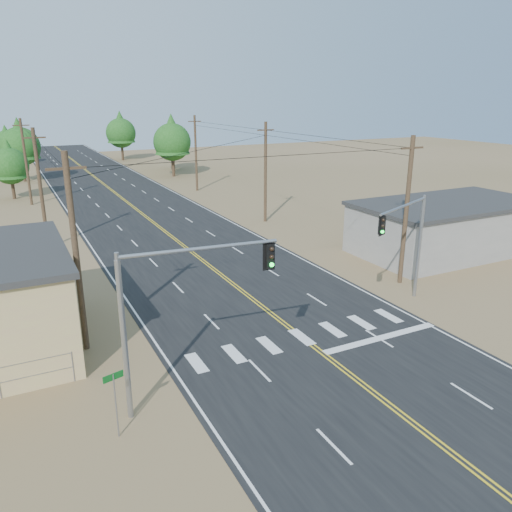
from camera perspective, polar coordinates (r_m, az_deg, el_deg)
ground at (r=21.90m, az=16.93°, el=-17.43°), size 220.00×220.00×0.00m
road at (r=46.10m, az=-9.38°, el=2.02°), size 15.00×200.00×0.02m
building_right at (r=44.14m, az=20.97°, el=3.03°), size 15.00×8.00×4.00m
utility_pole_left_near at (r=25.61m, az=-19.89°, el=0.29°), size 1.80×0.30×10.00m
utility_pole_left_mid at (r=45.09m, az=-23.40°, el=7.10°), size 1.80×0.30×10.00m
utility_pole_left_far at (r=64.88m, az=-24.81°, el=9.78°), size 1.80×0.30×10.00m
utility_pole_right_near at (r=34.75m, az=16.81°, el=5.01°), size 1.80×0.30×10.00m
utility_pole_right_mid at (r=50.84m, az=1.09°, el=9.60°), size 1.80×0.30×10.00m
utility_pole_right_far at (r=69.00m, az=-6.89°, el=11.65°), size 1.80×0.30×10.00m
signal_mast_left at (r=19.71m, az=-9.71°, el=-5.15°), size 6.38×1.02×6.95m
signal_mast_right at (r=31.05m, az=17.14°, el=2.39°), size 5.59×2.64×6.63m
street_sign at (r=19.84m, az=-15.82°, el=-15.02°), size 0.79×0.26×2.72m
tree_left_near at (r=69.67m, az=-26.37°, el=9.57°), size 4.49×4.49×7.48m
tree_left_mid at (r=83.70m, az=-25.39°, el=11.64°), size 5.70×5.70×9.50m
tree_left_far at (r=106.13m, az=-26.63°, el=11.75°), size 4.46×4.46×7.44m
tree_right_near at (r=82.30m, az=-9.59°, el=13.14°), size 5.91×5.91×9.86m
tree_right_mid at (r=90.60m, az=-9.64°, el=12.58°), size 4.43×4.43×7.38m
tree_right_far at (r=106.28m, az=-15.21°, el=13.73°), size 5.82×5.82×9.71m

